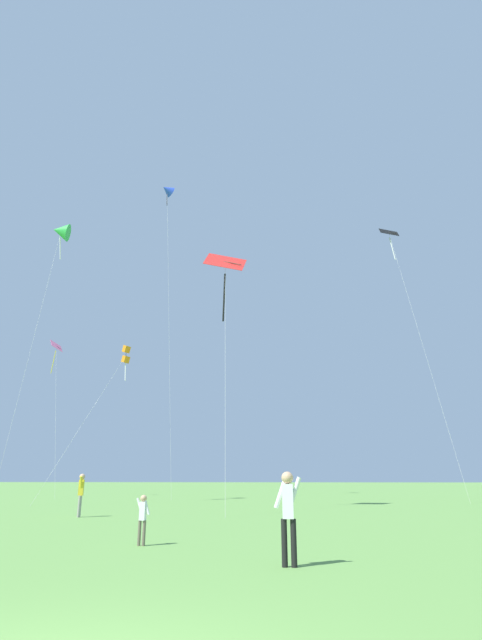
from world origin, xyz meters
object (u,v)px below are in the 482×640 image
Objects in this scene: kite_red_high at (225,274)px; person_foreground_watcher at (288,508)px; kite_green_small at (61,231)px; kite_black_large at (392,243)px; kite_blue_delta at (167,190)px; kite_pink_low at (56,354)px; person_near_tree at (81,491)px; person_child_small at (143,515)px; kite_orange_box at (126,356)px.

person_foreground_watcher is at bearing -77.30° from kite_red_high.
kite_green_small reaches higher than kite_red_high.
kite_blue_delta is (-20.65, 3.07, 8.59)m from kite_black_large.
kite_pink_low is (-5.01, 10.92, -6.52)m from kite_green_small.
kite_black_large is at bearing -5.63° from kite_pink_low.
person_foreground_watcher is (3.71, -16.46, -11.80)m from kite_red_high.
person_foreground_watcher is at bearing -69.57° from kite_blue_delta.
kite_black_large is (12.31, 12.82, 7.67)m from kite_red_high.
person_near_tree is at bearing 128.80° from person_foreground_watcher.
kite_green_small is at bearing 159.45° from kite_red_high.
person_foreground_watcher is 1.44× the size of person_child_small.
kite_black_large reaches higher than person_foreground_watcher.
person_child_small is (18.27, -29.75, -11.71)m from kite_pink_low.
kite_black_large is 1.61× the size of kite_pink_low.
kite_pink_low is 36.82m from person_child_small.
person_near_tree is at bearing -58.66° from kite_pink_low.
kite_pink_low is 27.51m from person_near_tree.
person_near_tree is (3.19, -12.78, -8.87)m from kite_orange_box.
person_child_small is at bearing -58.45° from kite_pink_low.
kite_black_large is 19.75× the size of person_child_small.
kite_red_high is at bearing -20.55° from kite_green_small.
kite_green_small is at bearing -65.33° from kite_pink_low.
kite_blue_delta is 44.48m from person_foreground_watcher.
kite_orange_box is at bearing -164.67° from kite_black_large.
kite_green_small reaches higher than person_child_small.
kite_green_small is 17.53× the size of person_child_small.
kite_red_high is 20.59m from person_foreground_watcher.
kite_green_small reaches higher than person_near_tree.
kite_black_large is 23.77m from kite_orange_box.
person_near_tree is at bearing -52.59° from kite_green_small.
kite_black_large is 35.40m from person_child_small.
kite_pink_low is at bearing 174.37° from kite_black_large.
kite_black_large is 22.58m from kite_blue_delta.
kite_orange_box is at bearing -41.23° from kite_pink_low.
kite_green_small is 22.23m from person_near_tree.
person_child_small is at bearing 144.26° from person_foreground_watcher.
person_child_small is (-3.51, 2.52, -0.30)m from person_foreground_watcher.
person_foreground_watcher is (12.05, -32.35, -28.05)m from kite_blue_delta.
kite_red_high is at bearing -41.14° from kite_orange_box.
person_foreground_watcher is (21.77, -32.27, -11.41)m from kite_pink_low.
kite_orange_box is at bearing 116.78° from person_foreground_watcher.
kite_blue_delta is at bearing 90.77° from kite_orange_box.
person_child_small is at bearing -74.01° from kite_blue_delta.
kite_black_large is at bearing 46.70° from person_near_tree.
person_near_tree is (-17.34, -18.40, -19.43)m from kite_black_large.
kite_pink_low is at bearing 121.34° from person_near_tree.
kite_black_large reaches higher than kite_pink_low.
kite_orange_box reaches higher than person_near_tree.
kite_red_high is at bearing -41.19° from kite_pink_low.
kite_blue_delta is (9.72, 0.08, 16.64)m from kite_pink_low.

